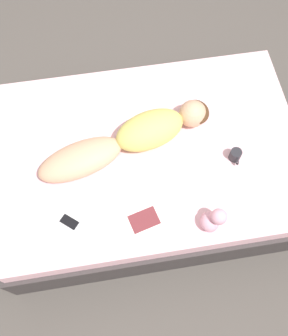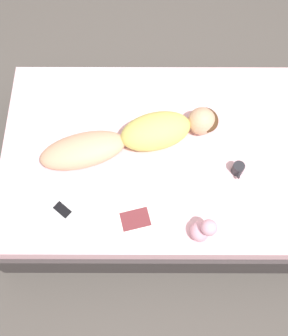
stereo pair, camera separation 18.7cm
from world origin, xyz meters
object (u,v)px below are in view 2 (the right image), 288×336
at_px(person, 136,137).
at_px(cell_phone, 62,210).
at_px(open_magazine, 132,206).
at_px(coffee_mug, 238,169).

relative_size(person, cell_phone, 8.06).
xyz_separation_m(person, open_magazine, (0.49, -0.03, -0.10)).
distance_m(person, open_magazine, 0.50).
height_order(open_magazine, cell_phone, same).
distance_m(person, cell_phone, 0.73).
height_order(person, coffee_mug, person).
xyz_separation_m(open_magazine, coffee_mug, (-0.26, 0.75, 0.04)).
relative_size(person, coffee_mug, 11.21).
relative_size(open_magazine, cell_phone, 2.85).
bearing_deg(cell_phone, open_magazine, 133.48).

